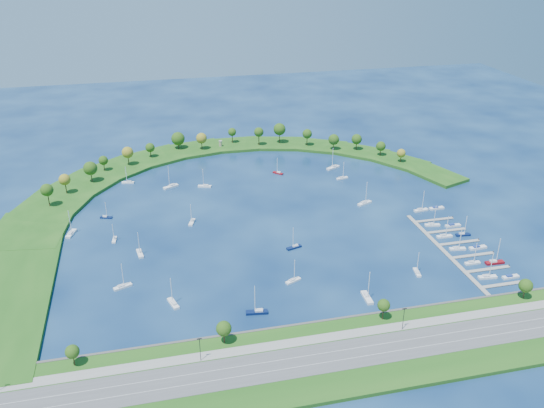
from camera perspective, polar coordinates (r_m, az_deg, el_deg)
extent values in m
plane|color=#071C44|center=(320.87, -0.67, -1.11)|extent=(700.00, 700.00, 0.00)
cube|color=#1B4D14|center=(220.35, 6.62, -15.06)|extent=(420.00, 42.00, 1.60)
cube|color=#474442|center=(236.04, 4.87, -11.78)|extent=(420.00, 1.20, 1.80)
cube|color=#515154|center=(219.80, 6.63, -14.89)|extent=(420.00, 16.00, 0.12)
cube|color=gray|center=(227.76, 5.70, -13.17)|extent=(420.00, 5.00, 0.12)
cube|color=silver|center=(217.98, 6.85, -15.28)|extent=(420.00, 0.15, 0.02)
cube|color=silver|center=(221.54, 6.41, -14.47)|extent=(420.00, 0.15, 0.02)
cylinder|color=#382314|center=(224.79, -19.28, -14.56)|extent=(0.56, 0.56, 4.90)
sphere|color=#264C13|center=(222.65, -19.41, -13.86)|extent=(5.20, 5.20, 5.20)
cylinder|color=#382314|center=(223.28, -4.83, -13.19)|extent=(0.56, 0.56, 5.25)
sphere|color=#264C13|center=(220.93, -4.86, -12.42)|extent=(6.00, 6.00, 6.00)
cylinder|color=#382314|center=(238.47, 11.07, -10.74)|extent=(0.56, 0.56, 5.60)
sphere|color=#264C13|center=(236.25, 11.15, -9.99)|extent=(5.20, 5.20, 5.20)
cylinder|color=#382314|center=(269.21, 23.98, -8.20)|extent=(0.56, 0.56, 4.90)
sphere|color=#264C13|center=(267.34, 24.12, -7.55)|extent=(6.00, 6.00, 6.00)
cylinder|color=black|center=(214.84, -7.23, -14.32)|extent=(0.24, 0.24, 10.00)
cylinder|color=black|center=(233.33, 13.05, -11.20)|extent=(0.24, 0.24, 10.00)
cube|color=#1B4D14|center=(327.89, -23.18, -2.52)|extent=(43.73, 48.72, 2.00)
cube|color=#1B4D14|center=(352.97, -21.26, -0.20)|extent=(50.23, 54.30, 2.00)
cube|color=#1B4D14|center=(375.53, -18.60, 1.76)|extent=(54.07, 56.09, 2.00)
cube|color=#1B4D14|center=(394.80, -15.40, 3.34)|extent=(55.20, 54.07, 2.00)
cube|color=#1B4D14|center=(410.20, -11.79, 4.57)|extent=(53.65, 48.47, 2.00)
cube|color=#1B4D14|center=(421.30, -7.91, 5.43)|extent=(49.62, 39.75, 2.00)
cube|color=#1B4D14|center=(427.80, -3.86, 5.93)|extent=(44.32, 29.96, 2.00)
cube|color=#1B4D14|center=(429.56, 0.27, 6.07)|extent=(49.49, 38.05, 2.00)
cube|color=#1B4D14|center=(426.52, 4.39, 5.85)|extent=(51.13, 44.12, 2.00)
cube|color=#1B4D14|center=(418.76, 8.41, 5.27)|extent=(49.19, 47.96, 2.00)
cube|color=#1B4D14|center=(406.47, 12.23, 4.33)|extent=(43.90, 49.49, 2.00)
cube|color=#1B4D14|center=(389.99, 15.75, 3.02)|extent=(35.67, 48.74, 2.00)
cube|color=#1B4D14|center=(280.46, -24.74, -7.70)|extent=(36.00, 130.81, 1.90)
cylinder|color=#382314|center=(349.06, -21.52, 0.45)|extent=(0.56, 0.56, 8.74)
sphere|color=#264C13|center=(346.82, -21.67, 1.32)|extent=(7.24, 7.24, 7.24)
cylinder|color=#382314|center=(363.11, -19.99, 1.57)|extent=(0.56, 0.56, 7.68)
sphere|color=olive|center=(361.17, -20.11, 2.32)|extent=(6.88, 6.88, 6.88)
cylinder|color=#382314|center=(375.50, -17.68, 2.67)|extent=(0.56, 0.56, 7.39)
sphere|color=#264C13|center=(373.54, -17.78, 3.44)|extent=(8.66, 8.66, 8.66)
cylinder|color=#382314|center=(391.50, -16.51, 3.65)|extent=(0.56, 0.56, 6.01)
sphere|color=#264C13|center=(390.03, -16.58, 4.22)|extent=(6.13, 6.13, 6.13)
cylinder|color=#382314|center=(396.51, -14.22, 4.32)|extent=(0.56, 0.56, 7.58)
sphere|color=olive|center=(394.70, -14.30, 5.04)|extent=(7.72, 7.72, 7.72)
cylinder|color=#382314|center=(408.10, -12.10, 5.01)|extent=(0.56, 0.56, 5.79)
sphere|color=#264C13|center=(406.69, -12.15, 5.57)|extent=(6.49, 6.49, 6.49)
cylinder|color=#382314|center=(421.50, -9.38, 5.88)|extent=(0.56, 0.56, 5.54)
sphere|color=#264C13|center=(419.98, -9.42, 6.49)|extent=(9.74, 9.74, 9.74)
cylinder|color=#382314|center=(417.25, -7.06, 5.93)|extent=(0.56, 0.56, 6.90)
sphere|color=olive|center=(415.62, -7.10, 6.58)|extent=(7.80, 7.80, 7.80)
cylinder|color=#382314|center=(428.58, -4.01, 6.61)|extent=(0.56, 0.56, 7.23)
sphere|color=#264C13|center=(427.05, -4.03, 7.23)|extent=(6.11, 6.11, 6.11)
cylinder|color=#382314|center=(422.24, -1.33, 6.49)|extent=(0.56, 0.56, 8.79)
sphere|color=#264C13|center=(420.40, -1.34, 7.24)|extent=(7.01, 7.01, 7.01)
cylinder|color=#382314|center=(426.84, 0.76, 6.72)|extent=(0.56, 0.56, 8.95)
sphere|color=#264C13|center=(424.87, 0.76, 7.52)|extent=(9.03, 9.03, 9.03)
cylinder|color=#382314|center=(422.40, 3.53, 6.37)|extent=(0.56, 0.56, 7.68)
sphere|color=#264C13|center=(420.72, 3.55, 7.05)|extent=(7.05, 7.05, 7.05)
cylinder|color=#382314|center=(416.04, 6.19, 5.86)|extent=(0.56, 0.56, 6.12)
sphere|color=#264C13|center=(414.53, 6.22, 6.46)|extent=(7.82, 7.82, 7.82)
cylinder|color=#382314|center=(417.81, 8.46, 5.84)|extent=(0.56, 0.56, 6.50)
sphere|color=#264C13|center=(416.27, 8.50, 6.45)|extent=(7.47, 7.47, 7.47)
cylinder|color=#382314|center=(409.34, 10.83, 5.18)|extent=(0.56, 0.56, 5.63)
sphere|color=#264C13|center=(407.95, 10.88, 5.73)|extent=(6.78, 6.78, 6.78)
cylinder|color=#382314|center=(400.15, 12.80, 4.49)|extent=(0.56, 0.56, 5.20)
sphere|color=olive|center=(398.85, 12.85, 5.00)|extent=(6.02, 6.02, 6.02)
cylinder|color=gray|center=(422.27, -5.20, 6.05)|extent=(2.20, 2.20, 4.03)
cylinder|color=gray|center=(421.57, -5.21, 6.33)|extent=(2.60, 2.60, 0.30)
cube|color=gray|center=(296.80, 16.92, -4.58)|extent=(2.20, 82.00, 0.40)
cube|color=gray|center=(279.69, 22.34, -7.46)|extent=(22.00, 2.00, 0.40)
cylinder|color=#382314|center=(285.63, 24.16, -7.04)|extent=(0.36, 0.36, 1.60)
cube|color=gray|center=(288.65, 20.91, -6.13)|extent=(22.00, 2.00, 0.40)
cylinder|color=#382314|center=(294.41, 22.70, -5.75)|extent=(0.36, 0.36, 1.60)
cube|color=gray|center=(297.93, 19.56, -4.87)|extent=(22.00, 2.00, 0.40)
cylinder|color=#382314|center=(303.52, 21.32, -4.54)|extent=(0.36, 0.36, 1.60)
cube|color=gray|center=(307.50, 18.31, -3.69)|extent=(22.00, 2.00, 0.40)
cylinder|color=#382314|center=(312.92, 20.03, -3.39)|extent=(0.36, 0.36, 1.60)
cube|color=gray|center=(317.33, 17.13, -2.58)|extent=(22.00, 2.00, 0.40)
cylinder|color=#382314|center=(322.58, 18.82, -2.31)|extent=(0.36, 0.36, 1.60)
cube|color=gray|center=(327.40, 16.03, -1.53)|extent=(22.00, 2.00, 0.40)
cylinder|color=#382314|center=(332.49, 17.69, -1.29)|extent=(0.36, 0.36, 1.60)
cube|color=white|center=(371.23, 7.06, 2.59)|extent=(8.19, 4.04, 0.95)
cube|color=silver|center=(370.50, 6.97, 2.68)|extent=(3.05, 2.17, 0.66)
cylinder|color=silver|center=(369.37, 7.19, 3.43)|extent=(0.32, 0.32, 10.65)
cube|color=white|center=(261.39, 2.15, -7.71)|extent=(7.90, 5.10, 0.92)
cube|color=silver|center=(260.55, 2.02, -7.63)|extent=(3.07, 2.47, 0.65)
cylinder|color=silver|center=(258.69, 2.27, -6.62)|extent=(0.32, 0.32, 10.38)
cube|color=white|center=(275.68, 14.36, -6.68)|extent=(3.43, 7.71, 0.89)
cube|color=silver|center=(274.69, 14.41, -6.62)|extent=(1.92, 2.83, 0.63)
cylinder|color=silver|center=(273.38, 14.45, -5.64)|extent=(0.32, 0.32, 10.06)
cube|color=white|center=(387.24, 6.15, 3.64)|extent=(10.36, 7.05, 1.22)
cube|color=silver|center=(387.54, 6.26, 3.82)|extent=(4.07, 3.36, 0.85)
cylinder|color=silver|center=(384.01, 6.11, 4.65)|extent=(0.32, 0.32, 13.71)
cube|color=white|center=(337.93, 9.29, 0.08)|extent=(9.69, 6.15, 1.13)
cube|color=silver|center=(336.91, 9.18, 0.19)|extent=(3.76, 3.00, 0.79)
cylinder|color=silver|center=(335.57, 9.46, 1.18)|extent=(0.32, 0.32, 12.71)
cube|color=white|center=(373.43, -14.26, 2.11)|extent=(8.00, 3.92, 0.92)
cube|color=silver|center=(372.94, -14.16, 2.22)|extent=(2.98, 2.10, 0.65)
cylinder|color=silver|center=(371.46, -14.45, 2.91)|extent=(0.32, 0.32, 10.40)
cube|color=white|center=(253.31, 9.52, -9.26)|extent=(3.09, 9.73, 1.16)
cube|color=silver|center=(253.50, 9.46, -8.96)|extent=(2.02, 3.44, 0.81)
cylinder|color=silver|center=(248.80, 9.70, -8.02)|extent=(0.32, 0.32, 13.00)
cube|color=#0A1740|center=(330.40, -16.31, -1.30)|extent=(6.99, 3.88, 0.81)
cube|color=silver|center=(330.35, -16.43, -1.19)|extent=(2.65, 1.99, 0.57)
cylinder|color=silver|center=(328.10, -16.32, -0.54)|extent=(0.32, 0.32, 9.09)
cube|color=white|center=(318.11, -19.51, -2.83)|extent=(5.31, 9.71, 1.12)
cube|color=silver|center=(316.93, -19.60, -2.75)|extent=(2.73, 3.67, 0.79)
cylinder|color=silver|center=(315.69, -19.64, -1.66)|extent=(0.32, 0.32, 12.63)
cube|color=white|center=(265.65, -14.75, -8.04)|extent=(8.58, 5.37, 1.00)
cube|color=silver|center=(264.97, -14.94, -7.94)|extent=(3.32, 2.63, 0.70)
cylinder|color=silver|center=(262.59, -14.77, -6.88)|extent=(0.32, 0.32, 11.24)
cube|color=white|center=(250.10, -9.89, -9.82)|extent=(4.98, 9.10, 1.05)
cube|color=silver|center=(248.91, -9.83, -9.75)|extent=(2.56, 3.44, 0.74)
cylinder|color=silver|center=(247.03, -10.06, -8.51)|extent=(0.32, 0.32, 11.83)
cube|color=#0A1740|center=(287.56, 2.23, -4.37)|extent=(8.35, 4.50, 0.97)
cube|color=silver|center=(287.53, 2.36, -4.19)|extent=(3.15, 2.33, 0.68)
cylinder|color=silver|center=(284.37, 2.14, -3.37)|extent=(0.32, 0.32, 10.86)
cube|color=white|center=(314.86, -8.04, -1.82)|extent=(4.64, 8.22, 0.95)
cube|color=silver|center=(315.18, -8.02, -1.63)|extent=(2.36, 3.13, 0.67)
cylinder|color=silver|center=(311.71, -8.13, -0.92)|extent=(0.32, 0.32, 10.70)
cube|color=white|center=(361.06, -10.12, 1.72)|extent=(10.04, 7.26, 1.19)
cube|color=silver|center=(361.13, -10.00, 1.91)|extent=(3.99, 3.39, 0.83)
cylinder|color=silver|center=(357.86, -10.32, 2.76)|extent=(0.32, 0.32, 13.41)
cube|color=white|center=(305.46, -15.54, -3.49)|extent=(2.61, 6.93, 0.81)
cube|color=silver|center=(305.72, -15.54, -3.31)|extent=(1.57, 2.50, 0.57)
cylinder|color=silver|center=(302.69, -15.66, -2.71)|extent=(0.32, 0.32, 9.13)
cube|color=white|center=(358.80, -6.78, 1.78)|extent=(8.65, 4.67, 1.00)
cube|color=silver|center=(358.31, -6.65, 1.90)|extent=(3.27, 2.41, 0.70)
cylinder|color=silver|center=(356.53, -6.93, 2.68)|extent=(0.32, 0.32, 11.24)
cube|color=maroon|center=(376.63, 0.60, 3.13)|extent=(6.64, 6.78, 0.89)
cube|color=silver|center=(375.97, 0.70, 3.21)|extent=(2.85, 2.88, 0.62)
cylinder|color=silver|center=(374.89, 0.53, 3.92)|extent=(0.32, 0.32, 10.01)
cube|color=#0A1740|center=(241.49, -1.53, -10.81)|extent=(9.51, 3.80, 1.11)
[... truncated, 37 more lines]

